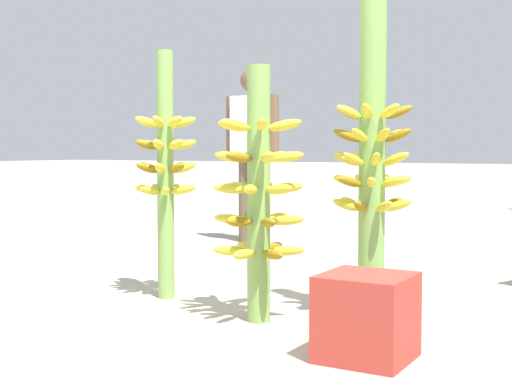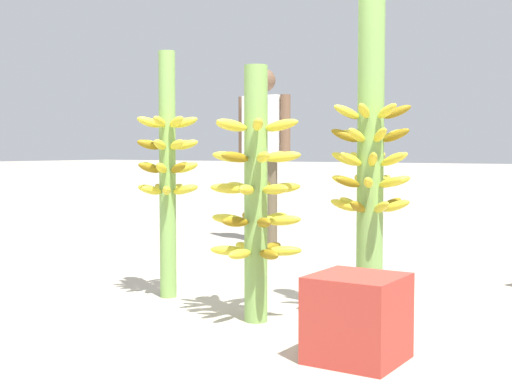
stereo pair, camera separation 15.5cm
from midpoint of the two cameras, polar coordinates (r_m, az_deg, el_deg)
ground_plane at (r=3.51m, az=-1.31°, el=-10.61°), size 80.00×80.00×0.00m
banana_stalk_left at (r=4.09m, az=-6.02°, el=1.96°), size 0.36×0.36×1.41m
banana_stalk_center at (r=3.49m, az=1.27°, el=0.01°), size 0.46×0.46×1.26m
banana_stalk_right at (r=3.57m, az=10.38°, el=3.23°), size 0.41×0.41×1.71m
vendor_person at (r=6.49m, az=1.32°, el=4.32°), size 0.57×0.21×1.58m
produce_crate at (r=2.95m, az=9.63°, el=-9.91°), size 0.35×0.35×0.35m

